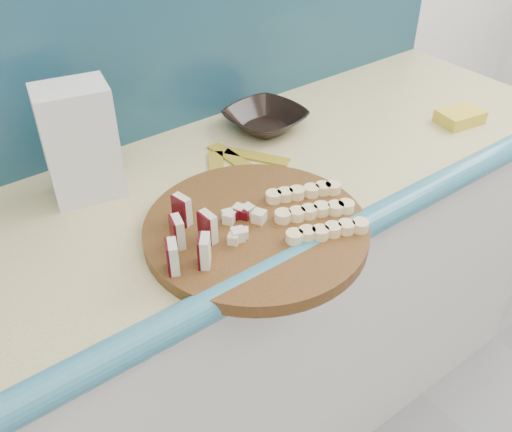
{
  "coord_description": "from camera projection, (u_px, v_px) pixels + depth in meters",
  "views": [
    {
      "loc": [
        -0.33,
        0.61,
        1.61
      ],
      "look_at": [
        0.19,
        1.3,
        0.96
      ],
      "focal_mm": 40.0,
      "sensor_mm": 36.0,
      "label": 1
    }
  ],
  "objects": [
    {
      "name": "apple_chunks",
      "position": [
        242.0,
        222.0,
        1.09
      ],
      "size": [
        0.06,
        0.07,
        0.02
      ],
      "color": "beige",
      "rests_on": "cutting_board"
    },
    {
      "name": "cutting_board",
      "position": [
        256.0,
        230.0,
        1.11
      ],
      "size": [
        0.57,
        0.57,
        0.03
      ],
      "primitive_type": "cylinder",
      "rotation": [
        0.0,
        0.0,
        -0.38
      ],
      "color": "#492B0F",
      "rests_on": "kitchen_counter"
    },
    {
      "name": "apple_wedges",
      "position": [
        189.0,
        235.0,
        1.03
      ],
      "size": [
        0.13,
        0.17,
        0.06
      ],
      "color": "beige",
      "rests_on": "cutting_board"
    },
    {
      "name": "banana_peel",
      "position": [
        235.0,
        161.0,
        1.33
      ],
      "size": [
        0.22,
        0.18,
        0.01
      ],
      "rotation": [
        0.0,
        0.0,
        -0.13
      ],
      "color": "gold",
      "rests_on": "kitchen_counter"
    },
    {
      "name": "brown_bowl",
      "position": [
        265.0,
        120.0,
        1.45
      ],
      "size": [
        0.22,
        0.22,
        0.05
      ],
      "primitive_type": "imported",
      "rotation": [
        0.0,
        0.0,
        0.13
      ],
      "color": "black",
      "rests_on": "kitchen_counter"
    },
    {
      "name": "kitchen_counter",
      "position": [
        184.0,
        346.0,
        1.47
      ],
      "size": [
        2.2,
        0.63,
        0.91
      ],
      "color": "white",
      "rests_on": "ground"
    },
    {
      "name": "flour_bag",
      "position": [
        80.0,
        143.0,
        1.16
      ],
      "size": [
        0.16,
        0.13,
        0.25
      ],
      "primitive_type": "cube",
      "rotation": [
        0.0,
        0.0,
        -0.21
      ],
      "color": "silver",
      "rests_on": "kitchen_counter"
    },
    {
      "name": "sponge",
      "position": [
        460.0,
        117.0,
        1.48
      ],
      "size": [
        0.12,
        0.1,
        0.03
      ],
      "primitive_type": "cube",
      "rotation": [
        0.0,
        0.0,
        -0.16
      ],
      "color": "gold",
      "rests_on": "kitchen_counter"
    },
    {
      "name": "backsplash",
      "position": [
        89.0,
        48.0,
        1.23
      ],
      "size": [
        2.2,
        0.02,
        0.5
      ],
      "primitive_type": "cube",
      "color": "teal",
      "rests_on": "kitchen_counter"
    },
    {
      "name": "banana_slices",
      "position": [
        315.0,
        210.0,
        1.12
      ],
      "size": [
        0.2,
        0.2,
        0.02
      ],
      "color": "#FEE39B",
      "rests_on": "cutting_board"
    }
  ]
}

